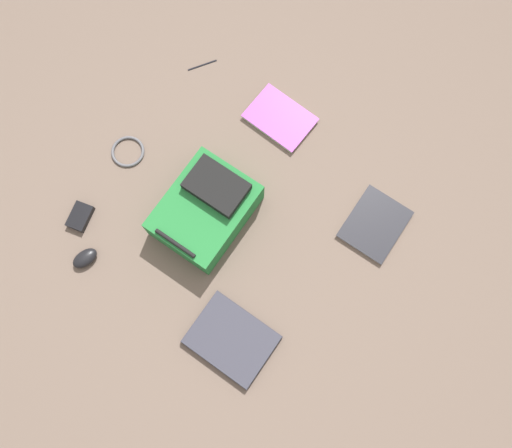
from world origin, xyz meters
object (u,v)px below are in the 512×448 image
at_px(book_manual, 375,224).
at_px(power_brick, 80,217).
at_px(backpack, 206,209).
at_px(pen_black, 202,65).
at_px(computer_mouse, 85,258).
at_px(laptop, 232,339).
at_px(cable_coil, 128,152).
at_px(book_blue, 280,118).

xyz_separation_m(book_manual, power_brick, (0.98, 0.69, 0.01)).
bearing_deg(backpack, pen_black, -50.01).
bearing_deg(computer_mouse, backpack, -105.28).
relative_size(backpack, book_manual, 1.49).
bearing_deg(computer_mouse, laptop, -154.68).
bearing_deg(backpack, power_brick, 38.24).
bearing_deg(book_manual, cable_coil, 19.46).
relative_size(cable_coil, pen_black, 1.05).
height_order(backpack, pen_black, backpack).
relative_size(power_brick, pen_black, 0.84).
height_order(book_manual, cable_coil, book_manual).
distance_m(backpack, power_brick, 0.52).
relative_size(cable_coil, power_brick, 1.25).
bearing_deg(pen_black, computer_mouse, 99.76).
height_order(computer_mouse, pen_black, computer_mouse).
height_order(backpack, book_manual, backpack).
bearing_deg(backpack, computer_mouse, 57.89).
relative_size(book_manual, cable_coil, 1.93).
xyz_separation_m(laptop, power_brick, (0.79, -0.02, -0.00)).
xyz_separation_m(backpack, computer_mouse, (0.28, 0.44, -0.06)).
bearing_deg(pen_black, book_manual, 171.37).
xyz_separation_m(backpack, pen_black, (0.44, -0.53, -0.07)).
relative_size(laptop, book_manual, 1.18).
distance_m(book_manual, power_brick, 1.20).
relative_size(book_blue, power_brick, 2.48).
bearing_deg(book_blue, cable_coil, 49.90).
height_order(book_manual, computer_mouse, computer_mouse).
bearing_deg(book_blue, book_manual, 165.76).
distance_m(power_brick, pen_black, 0.85).
distance_m(backpack, book_manual, 0.69).
xyz_separation_m(laptop, cable_coil, (0.82, -0.35, -0.01)).
relative_size(book_manual, pen_black, 2.02).
bearing_deg(power_brick, cable_coil, -84.66).
bearing_deg(backpack, cable_coil, -1.84).
bearing_deg(cable_coil, computer_mouse, 109.84).
xyz_separation_m(cable_coil, pen_black, (0.00, -0.51, -0.00)).
height_order(computer_mouse, cable_coil, computer_mouse).
distance_m(cable_coil, pen_black, 0.51).
relative_size(computer_mouse, pen_black, 0.78).
distance_m(computer_mouse, cable_coil, 0.48).
bearing_deg(book_blue, pen_black, -0.71).
height_order(laptop, power_brick, laptop).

